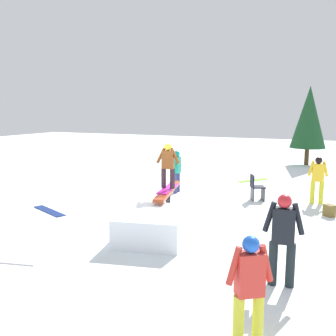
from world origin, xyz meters
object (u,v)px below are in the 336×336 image
loose_snowboard_white (4,260)px  main_rider_on_rail (168,167)px  pine_tree_near (309,117)px  bystander_red (249,285)px  loose_snowboard_navy (49,211)px  bystander_teal (177,169)px  bystander_yellow (318,178)px  loose_snowboard_lime (253,180)px  backpack_on_snow (329,210)px  bystander_black (283,235)px  folding_chair (256,188)px  rail_feature (168,193)px

loose_snowboard_white → main_rider_on_rail: bearing=53.7°
loose_snowboard_white → pine_tree_near: pine_tree_near is taller
bystander_red → loose_snowboard_navy: 7.98m
bystander_teal → loose_snowboard_navy: size_ratio=1.00×
bystander_yellow → loose_snowboard_white: bearing=42.7°
main_rider_on_rail → bystander_red: size_ratio=0.96×
bystander_red → bystander_yellow: bearing=51.7°
bystander_teal → pine_tree_near: 10.20m
loose_snowboard_lime → backpack_on_snow: backpack_on_snow is taller
bystander_black → folding_chair: bystander_black is taller
rail_feature → loose_snowboard_white: size_ratio=1.71×
loose_snowboard_white → backpack_on_snow: size_ratio=4.35×
bystander_black → loose_snowboard_white: (-1.17, 5.27, -0.90)m
bystander_yellow → bystander_red: (-8.31, 0.45, -0.02)m
folding_chair → bystander_black: bearing=169.1°
main_rider_on_rail → loose_snowboard_white: main_rider_on_rail is taller
bystander_yellow → bystander_teal: size_ratio=0.99×
bystander_black → folding_chair: 6.26m
bystander_yellow → pine_tree_near: 9.16m
bystander_black → bystander_yellow: size_ratio=1.06×
main_rider_on_rail → backpack_on_snow: main_rider_on_rail is taller
main_rider_on_rail → pine_tree_near: (12.36, -2.84, 1.15)m
rail_feature → loose_snowboard_lime: bearing=-22.0°
bystander_black → folding_chair: size_ratio=1.85×
bystander_yellow → bystander_red: 8.32m
loose_snowboard_navy → folding_chair: 6.70m
loose_snowboard_navy → bystander_yellow: bearing=53.2°
main_rider_on_rail → loose_snowboard_lime: size_ratio=0.95×
loose_snowboard_lime → loose_snowboard_white: bearing=21.1°
rail_feature → pine_tree_near: pine_tree_near is taller
loose_snowboard_navy → backpack_on_snow: backpack_on_snow is taller
rail_feature → backpack_on_snow: size_ratio=7.46×
loose_snowboard_white → loose_snowboard_lime: (10.68, -2.89, 0.00)m
loose_snowboard_white → backpack_on_snow: (6.14, -5.97, 0.16)m
loose_snowboard_white → pine_tree_near: bearing=61.4°
main_rider_on_rail → folding_chair: main_rider_on_rail is taller
backpack_on_snow → pine_tree_near: pine_tree_near is taller
bystander_red → bystander_teal: (7.98, 4.34, 0.03)m
loose_snowboard_white → folding_chair: folding_chair is taller
bystander_yellow → bystander_black: bearing=76.5°
loose_snowboard_white → bystander_black: bearing=-0.3°
bystander_teal → folding_chair: (-0.02, -2.91, -0.45)m
rail_feature → bystander_teal: 3.25m
rail_feature → loose_snowboard_navy: rail_feature is taller
main_rider_on_rail → bystander_black: bearing=-139.2°
bystander_black → loose_snowboard_lime: (9.51, 2.39, -0.90)m
loose_snowboard_white → loose_snowboard_navy: size_ratio=0.95×
bystander_teal → bystander_red: bearing=-154.3°
bystander_teal → loose_snowboard_white: (-7.23, 0.77, -0.86)m
rail_feature → bystander_teal: size_ratio=1.64×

